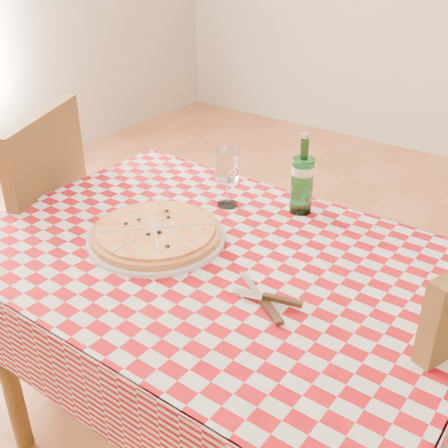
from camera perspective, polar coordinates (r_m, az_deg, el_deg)
The scene contains 7 objects.
dining_table at distance 1.50m, azimuth -0.75°, elevation -6.43°, with size 1.20×0.80×0.75m.
tablecloth at distance 1.45m, azimuth -0.78°, elevation -3.37°, with size 1.30×0.90×0.01m, color #9A0910.
chair_far at distance 2.06m, azimuth -19.25°, elevation -0.61°, with size 0.59×0.59×0.99m.
pizza_plate at distance 1.51m, azimuth -6.90°, elevation -0.82°, with size 0.37×0.37×0.05m, color #BA7B3E, non-canonical shape.
water_bottle at distance 1.62m, azimuth 8.00°, elevation 5.08°, with size 0.07×0.07×0.24m, color #186126, non-canonical shape.
wine_glass at distance 1.65m, azimuth 0.33°, elevation 4.70°, with size 0.07×0.07×0.18m, color white, non-canonical shape.
cutlery at distance 1.28m, azimuth 3.97°, elevation -7.46°, with size 0.23×0.19×0.03m, color silver, non-canonical shape.
Camera 1 is at (0.74, -0.97, 1.53)m, focal length 45.00 mm.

